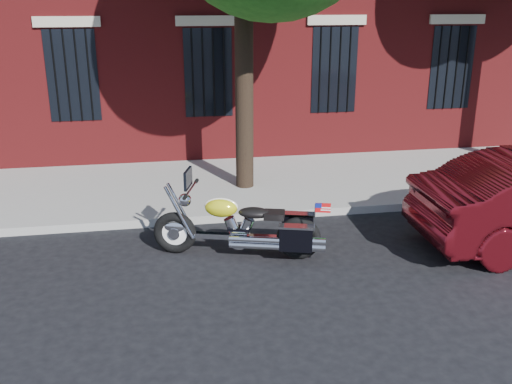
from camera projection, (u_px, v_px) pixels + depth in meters
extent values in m
plane|color=black|center=(242.00, 252.00, 9.03)|extent=(120.00, 120.00, 0.00)
cube|color=gray|center=(230.00, 217.00, 10.30)|extent=(40.00, 0.16, 0.15)
cube|color=gray|center=(219.00, 185.00, 12.05)|extent=(40.00, 3.60, 0.15)
cube|color=black|center=(208.00, 73.00, 13.09)|extent=(1.10, 0.14, 2.00)
cube|color=#B2A893|center=(207.00, 21.00, 12.70)|extent=(1.40, 0.20, 0.22)
cylinder|color=black|center=(208.00, 73.00, 13.02)|extent=(0.04, 0.04, 2.00)
cylinder|color=black|center=(244.00, 70.00, 11.02)|extent=(0.36, 0.36, 5.00)
torus|color=black|center=(175.00, 233.00, 8.90)|extent=(0.70, 0.34, 0.68)
torus|color=black|center=(299.00, 238.00, 8.70)|extent=(0.70, 0.34, 0.68)
cylinder|color=white|center=(175.00, 233.00, 8.90)|extent=(0.51, 0.20, 0.51)
cylinder|color=white|center=(299.00, 238.00, 8.70)|extent=(0.51, 0.20, 0.51)
ellipsoid|color=white|center=(175.00, 227.00, 8.87)|extent=(0.38, 0.23, 0.20)
ellipsoid|color=yellow|center=(299.00, 231.00, 8.66)|extent=(0.38, 0.24, 0.20)
cube|color=white|center=(236.00, 237.00, 8.81)|extent=(1.49, 0.53, 0.08)
cylinder|color=white|center=(239.00, 238.00, 8.81)|extent=(0.36, 0.27, 0.33)
cylinder|color=white|center=(271.00, 244.00, 8.58)|extent=(1.25, 0.45, 0.09)
ellipsoid|color=yellow|center=(221.00, 208.00, 8.68)|extent=(0.56, 0.42, 0.29)
ellipsoid|color=black|center=(254.00, 213.00, 8.65)|extent=(0.56, 0.42, 0.16)
cube|color=black|center=(298.00, 225.00, 8.91)|extent=(0.51, 0.29, 0.39)
cube|color=black|center=(296.00, 238.00, 8.42)|extent=(0.51, 0.29, 0.39)
cylinder|color=white|center=(191.00, 189.00, 8.64)|extent=(0.26, 0.77, 0.04)
sphere|color=white|center=(185.00, 200.00, 8.71)|extent=(0.25, 0.25, 0.20)
cube|color=black|center=(188.00, 179.00, 8.59)|extent=(0.15, 0.40, 0.29)
cube|color=red|center=(323.00, 208.00, 8.17)|extent=(0.22, 0.08, 0.14)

